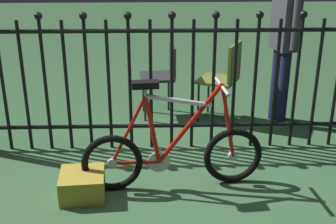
{
  "coord_description": "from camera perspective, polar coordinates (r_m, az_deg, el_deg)",
  "views": [
    {
      "loc": [
        -0.07,
        -3.27,
        1.95
      ],
      "look_at": [
        0.04,
        0.2,
        0.55
      ],
      "focal_mm": 48.62,
      "sensor_mm": 36.0,
      "label": 1
    }
  ],
  "objects": [
    {
      "name": "chair_olive",
      "position": [
        4.85,
        7.12,
        4.68
      ],
      "size": [
        0.51,
        0.51,
        0.86
      ],
      "color": "black",
      "rests_on": "ground"
    },
    {
      "name": "person_visitor",
      "position": [
        4.84,
        14.38,
        9.3
      ],
      "size": [
        0.25,
        0.46,
        1.59
      ],
      "color": "#191E3F",
      "rests_on": "ground"
    },
    {
      "name": "ground_plane",
      "position": [
        3.81,
        -0.45,
        -8.85
      ],
      "size": [
        20.0,
        20.0,
        0.0
      ],
      "primitive_type": "plane",
      "color": "#39623D"
    },
    {
      "name": "display_crate",
      "position": [
        3.65,
        -10.66,
        -8.94
      ],
      "size": [
        0.37,
        0.37,
        0.2
      ],
      "primitive_type": "cube",
      "rotation": [
        0.0,
        0.0,
        0.08
      ],
      "color": "#B29933",
      "rests_on": "ground"
    },
    {
      "name": "bicycle",
      "position": [
        3.62,
        0.66,
        -5.12
      ],
      "size": [
        1.46,
        0.4,
        0.91
      ],
      "color": "black",
      "rests_on": "ground"
    },
    {
      "name": "iron_fence",
      "position": [
        4.14,
        -1.48,
        4.15
      ],
      "size": [
        3.72,
        0.07,
        1.35
      ],
      "color": "black",
      "rests_on": "ground"
    },
    {
      "name": "chair_charcoal",
      "position": [
        4.97,
        -0.6,
        4.97
      ],
      "size": [
        0.39,
        0.39,
        0.8
      ],
      "color": "black",
      "rests_on": "ground"
    }
  ]
}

